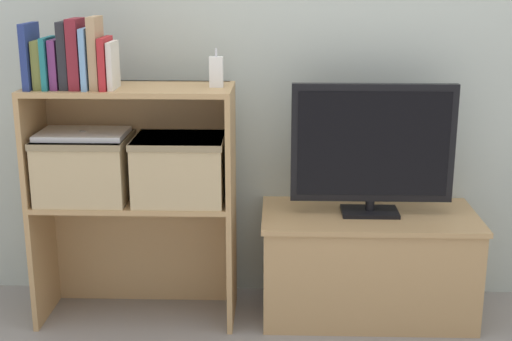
{
  "coord_description": "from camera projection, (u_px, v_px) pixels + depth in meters",
  "views": [
    {
      "loc": [
        0.08,
        -2.46,
        1.33
      ],
      "look_at": [
        0.0,
        0.16,
        0.61
      ],
      "focal_mm": 50.0,
      "sensor_mm": 36.0,
      "label": 1
    }
  ],
  "objects": [
    {
      "name": "wall_back",
      "position": [
        258.0,
        8.0,
        2.83
      ],
      "size": [
        10.0,
        0.05,
        2.4
      ],
      "color": "#B2BCB2",
      "rests_on": "ground_plane"
    },
    {
      "name": "laptop",
      "position": [
        83.0,
        134.0,
        2.68
      ],
      "size": [
        0.33,
        0.22,
        0.02
      ],
      "color": "white",
      "rests_on": "storage_basket_left"
    },
    {
      "name": "tv_stand",
      "position": [
        367.0,
        264.0,
        2.85
      ],
      "size": [
        0.84,
        0.42,
        0.43
      ],
      "color": "tan",
      "rests_on": "ground_plane"
    },
    {
      "name": "tv",
      "position": [
        373.0,
        146.0,
        2.72
      ],
      "size": [
        0.62,
        0.14,
        0.51
      ],
      "color": "black",
      "rests_on": "tv_stand"
    },
    {
      "name": "storage_basket_right",
      "position": [
        180.0,
        166.0,
        2.7
      ],
      "size": [
        0.34,
        0.28,
        0.25
      ],
      "color": "tan",
      "rests_on": "bookshelf_lower_tier"
    },
    {
      "name": "book_crimson",
      "position": [
        106.0,
        63.0,
        2.57
      ],
      "size": [
        0.02,
        0.16,
        0.19
      ],
      "color": "#B22328",
      "rests_on": "bookshelf_upper_tier"
    },
    {
      "name": "bookshelf_upper_tier",
      "position": [
        134.0,
        125.0,
        2.74
      ],
      "size": [
        0.77,
        0.32,
        0.43
      ],
      "color": "tan",
      "rests_on": "bookshelf_lower_tier"
    },
    {
      "name": "book_navy",
      "position": [
        31.0,
        56.0,
        2.57
      ],
      "size": [
        0.03,
        0.16,
        0.24
      ],
      "color": "navy",
      "rests_on": "bookshelf_upper_tier"
    },
    {
      "name": "book_teal",
      "position": [
        49.0,
        63.0,
        2.57
      ],
      "size": [
        0.02,
        0.15,
        0.19
      ],
      "color": "#1E7075",
      "rests_on": "bookshelf_upper_tier"
    },
    {
      "name": "baby_monitor",
      "position": [
        216.0,
        72.0,
        2.62
      ],
      "size": [
        0.05,
        0.04,
        0.14
      ],
      "color": "white",
      "rests_on": "bookshelf_upper_tier"
    },
    {
      "name": "book_tan",
      "position": [
        96.0,
        53.0,
        2.56
      ],
      "size": [
        0.03,
        0.13,
        0.26
      ],
      "color": "tan",
      "rests_on": "bookshelf_upper_tier"
    },
    {
      "name": "book_olive",
      "position": [
        41.0,
        64.0,
        2.58
      ],
      "size": [
        0.03,
        0.12,
        0.17
      ],
      "color": "olive",
      "rests_on": "bookshelf_upper_tier"
    },
    {
      "name": "book_maroon",
      "position": [
        77.0,
        54.0,
        2.56
      ],
      "size": [
        0.04,
        0.13,
        0.25
      ],
      "color": "maroon",
      "rests_on": "bookshelf_upper_tier"
    },
    {
      "name": "book_skyblue",
      "position": [
        88.0,
        58.0,
        2.56
      ],
      "size": [
        0.02,
        0.15,
        0.22
      ],
      "color": "#709ECC",
      "rests_on": "bookshelf_upper_tier"
    },
    {
      "name": "ground_plane",
      "position": [
        255.0,
        335.0,
        2.72
      ],
      "size": [
        16.0,
        16.0,
        0.0
      ],
      "primitive_type": "plane",
      "color": "gray"
    },
    {
      "name": "bookshelf_lower_tier",
      "position": [
        140.0,
        238.0,
        2.86
      ],
      "size": [
        0.77,
        0.32,
        0.5
      ],
      "color": "tan",
      "rests_on": "ground_plane"
    },
    {
      "name": "book_plum",
      "position": [
        57.0,
        64.0,
        2.57
      ],
      "size": [
        0.03,
        0.12,
        0.18
      ],
      "color": "#6B2D66",
      "rests_on": "bookshelf_upper_tier"
    },
    {
      "name": "book_charcoal",
      "position": [
        66.0,
        55.0,
        2.56
      ],
      "size": [
        0.03,
        0.12,
        0.24
      ],
      "color": "#232328",
      "rests_on": "bookshelf_upper_tier"
    },
    {
      "name": "book_ivory",
      "position": [
        113.0,
        65.0,
        2.57
      ],
      "size": [
        0.02,
        0.13,
        0.17
      ],
      "color": "silver",
      "rests_on": "bookshelf_upper_tier"
    },
    {
      "name": "storage_basket_left",
      "position": [
        85.0,
        165.0,
        2.71
      ],
      "size": [
        0.34,
        0.28,
        0.25
      ],
      "color": "tan",
      "rests_on": "bookshelf_lower_tier"
    }
  ]
}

